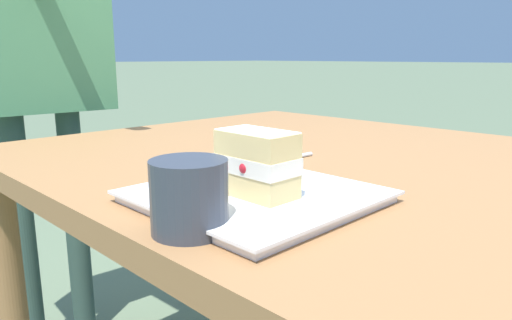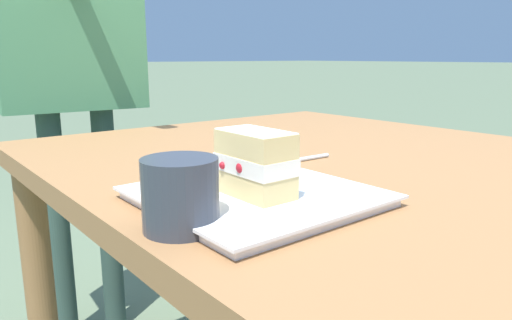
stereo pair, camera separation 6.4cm
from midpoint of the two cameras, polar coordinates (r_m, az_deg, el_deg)
patio_table at (r=0.98m, az=12.78°, el=-5.33°), size 1.28×1.04×0.75m
dessert_plate at (r=0.65m, az=2.81°, el=-4.44°), size 0.29×0.29×0.02m
cake_slice at (r=0.62m, az=2.85°, el=-0.44°), size 0.11×0.07×0.09m
dessert_fork at (r=0.89m, az=6.21°, el=-0.17°), size 0.03×0.17×0.01m
coffee_cup at (r=0.54m, az=-5.80°, el=-4.08°), size 0.09×0.09×0.08m
diner_person at (r=1.57m, az=-20.61°, el=14.94°), size 0.56×0.44×1.55m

